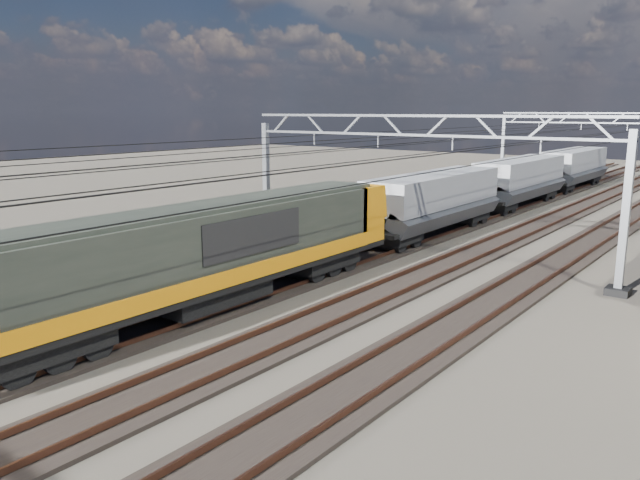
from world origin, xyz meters
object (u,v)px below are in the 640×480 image
Objects in this scene: hopper_wagon_lead at (434,199)px; hopper_wagon_third at (574,165)px; locomotive at (209,250)px; hopper_wagon_mid at (520,178)px; catenary_gantry_mid at (413,182)px; catenary_gantry_far at (602,147)px.

hopper_wagon_lead is 1.00× the size of hopper_wagon_third.
hopper_wagon_lead is at bearing 90.00° from locomotive.
hopper_wagon_third is (0.00, 14.20, 0.00)m from hopper_wagon_mid.
hopper_wagon_mid is (-0.00, 31.90, -0.09)m from locomotive.
catenary_gantry_mid is 1.00× the size of catenary_gantry_far.
catenary_gantry_mid is 1.53× the size of hopper_wagon_mid.
hopper_wagon_mid is (0.00, 14.20, 0.00)m from hopper_wagon_lead.
catenary_gantry_mid reaches higher than locomotive.
catenary_gantry_mid is 20.64m from hopper_wagon_mid.
catenary_gantry_far is (0.00, 36.00, 0.00)m from catenary_gantry_mid.
hopper_wagon_mid is at bearing -97.34° from catenary_gantry_far.
hopper_wagon_mid is 14.20m from hopper_wagon_third.
catenary_gantry_mid is at bearing -90.00° from catenary_gantry_far.
hopper_wagon_lead is (-2.00, 6.27, -1.67)m from catenary_gantry_mid.
hopper_wagon_lead is 28.40m from hopper_wagon_third.
catenary_gantry_mid is at bearing -86.70° from hopper_wagon_third.
locomotive is at bearing -99.93° from catenary_gantry_mid.
hopper_wagon_lead is (-2.00, -29.73, -1.67)m from catenary_gantry_far.
catenary_gantry_mid is at bearing -72.30° from hopper_wagon_lead.
catenary_gantry_far reaches higher than hopper_wagon_third.
locomotive is 1.62× the size of hopper_wagon_mid.
locomotive is (-2.00, -47.43, -1.58)m from catenary_gantry_far.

